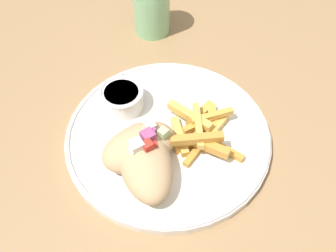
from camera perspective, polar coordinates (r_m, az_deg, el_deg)
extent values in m
cube|color=#9E7A51|center=(0.64, 2.70, -1.70)|extent=(1.25, 1.25, 0.04)
cylinder|color=#9E7A51|center=(1.46, -3.61, 14.34)|extent=(0.06, 0.06, 0.70)
cylinder|color=white|center=(0.61, 0.00, -1.56)|extent=(0.32, 0.32, 0.01)
torus|color=white|center=(0.61, 0.00, -1.05)|extent=(0.31, 0.31, 0.01)
ellipsoid|color=tan|center=(0.55, -2.99, -5.39)|extent=(0.14, 0.15, 0.05)
cube|color=#A34C84|center=(0.55, -2.47, -0.89)|extent=(0.01, 0.01, 0.01)
cube|color=#B7D693|center=(0.53, -4.38, -3.78)|extent=(0.01, 0.01, 0.01)
cube|color=silver|center=(0.53, -4.99, -3.84)|extent=(0.02, 0.02, 0.01)
cube|color=red|center=(0.53, -3.14, -2.81)|extent=(0.02, 0.02, 0.01)
cube|color=white|center=(0.53, -4.61, -2.96)|extent=(0.02, 0.02, 0.02)
ellipsoid|color=tan|center=(0.56, -4.24, -3.01)|extent=(0.13, 0.11, 0.05)
cube|color=silver|center=(0.55, -2.63, -0.16)|extent=(0.02, 0.02, 0.01)
cube|color=red|center=(0.54, -2.59, -2.82)|extent=(0.02, 0.02, 0.01)
cube|color=#B7D693|center=(0.55, -0.69, -1.02)|extent=(0.01, 0.01, 0.01)
cube|color=#A34C84|center=(0.54, -2.91, -1.55)|extent=(0.02, 0.02, 0.02)
cube|color=gold|center=(0.61, 6.48, 0.17)|extent=(0.07, 0.06, 0.01)
cube|color=#E5B251|center=(0.61, 6.61, -0.63)|extent=(0.07, 0.01, 0.01)
cube|color=gold|center=(0.58, 4.12, -3.67)|extent=(0.06, 0.01, 0.01)
cube|color=#E5B251|center=(0.60, 1.69, -1.52)|extent=(0.05, 0.06, 0.01)
cube|color=gold|center=(0.59, 7.31, -2.90)|extent=(0.01, 0.08, 0.01)
cube|color=gold|center=(0.59, 3.78, -2.51)|extent=(0.06, 0.04, 0.01)
cube|color=gold|center=(0.63, 4.71, 1.73)|extent=(0.06, 0.02, 0.01)
cube|color=#E5B251|center=(0.61, 3.22, 1.47)|extent=(0.02, 0.08, 0.01)
cube|color=#E5B251|center=(0.59, 4.40, 0.11)|extent=(0.07, 0.06, 0.01)
cube|color=gold|center=(0.61, 5.29, 0.55)|extent=(0.07, 0.04, 0.01)
cube|color=gold|center=(0.57, 6.18, -3.02)|extent=(0.02, 0.06, 0.01)
cube|color=gold|center=(0.56, 4.23, -1.84)|extent=(0.06, 0.07, 0.01)
cube|color=gold|center=(0.61, 6.44, 1.46)|extent=(0.06, 0.05, 0.01)
cylinder|color=white|center=(0.64, -6.68, 3.90)|extent=(0.07, 0.07, 0.03)
cylinder|color=white|center=(0.63, -6.79, 4.77)|extent=(0.06, 0.06, 0.01)
torus|color=white|center=(0.62, -6.82, 4.95)|extent=(0.07, 0.07, 0.00)
cylinder|color=#8CCC93|center=(0.78, -2.42, 17.18)|extent=(0.07, 0.07, 0.12)
cylinder|color=silver|center=(0.79, -2.38, 16.13)|extent=(0.06, 0.06, 0.07)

